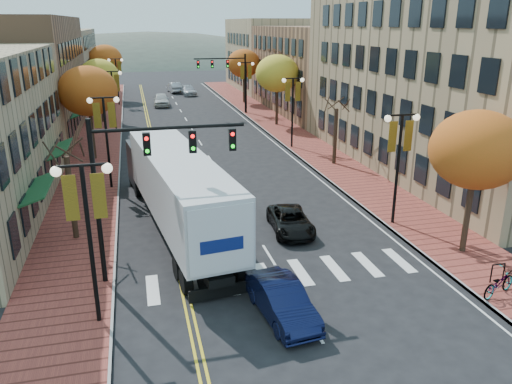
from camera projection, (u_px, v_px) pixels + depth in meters
ground at (295, 298)px, 19.91m from camera, size 200.00×200.00×0.00m
sidewalk_left at (100, 137)px, 47.73m from camera, size 4.00×85.00×0.15m
sidewalk_right at (280, 128)px, 51.80m from camera, size 4.00×85.00×0.15m
building_left_mid at (9, 77)px, 47.39m from camera, size 12.00×24.00×11.00m
building_left_far at (48, 65)px, 70.62m from camera, size 12.00×26.00×9.50m
building_right_near at (471, 65)px, 36.38m from camera, size 15.00×28.00×15.00m
building_right_mid at (333, 69)px, 61.09m from camera, size 15.00×24.00×10.00m
building_right_far at (282, 55)px, 81.16m from camera, size 15.00×20.00×11.00m
tree_left_a at (71, 198)px, 24.51m from camera, size 0.28×0.28×4.20m
tree_left_b at (88, 91)px, 38.19m from camera, size 4.48×4.48×7.21m
tree_left_c at (99, 76)px, 53.02m from camera, size 4.16×4.16×6.69m
tree_left_d at (105, 59)px, 69.39m from camera, size 4.61×4.61×7.42m
tree_right_a at (477, 150)px, 22.15m from camera, size 4.16×4.16×6.69m
tree_right_b at (335, 136)px, 37.77m from camera, size 0.28×0.28×4.20m
tree_right_c at (277, 73)px, 51.45m from camera, size 4.48×4.48×7.21m
tree_right_d at (244, 63)px, 66.21m from camera, size 4.35×4.35×7.00m
lamp_left_a at (87, 214)px, 16.83m from camera, size 1.96×0.36×6.05m
lamp_left_b at (106, 125)px, 31.54m from camera, size 1.96×0.36×6.05m
lamp_left_c at (113, 90)px, 48.09m from camera, size 1.96×0.36×6.05m
lamp_left_d at (116, 72)px, 64.64m from camera, size 1.96×0.36×6.05m
lamp_right_a at (399, 148)px, 25.74m from camera, size 1.96×0.36×6.05m
lamp_right_b at (293, 99)px, 42.29m from camera, size 1.96×0.36×6.05m
lamp_right_c at (246, 77)px, 58.83m from camera, size 1.96×0.36×6.05m
traffic_mast_near at (144, 168)px, 19.84m from camera, size 6.10×0.35×7.00m
traffic_mast_far at (229, 72)px, 58.17m from camera, size 6.10×0.34×7.00m
semi_truck at (174, 184)px, 25.96m from camera, size 4.86×17.16×4.24m
navy_sedan at (282, 300)px, 18.41m from camera, size 1.97×4.37×1.39m
black_suv at (291, 221)px, 26.09m from camera, size 2.29×4.38×1.18m
car_far_white at (161, 100)px, 65.47m from camera, size 2.12×4.92×1.65m
car_far_silver at (188, 90)px, 75.35m from camera, size 2.21×4.96×1.41m
car_far_oncoming at (174, 87)px, 78.09m from camera, size 2.30×5.01×1.59m
bicycle at (499, 283)px, 19.69m from camera, size 2.07×1.35×1.03m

